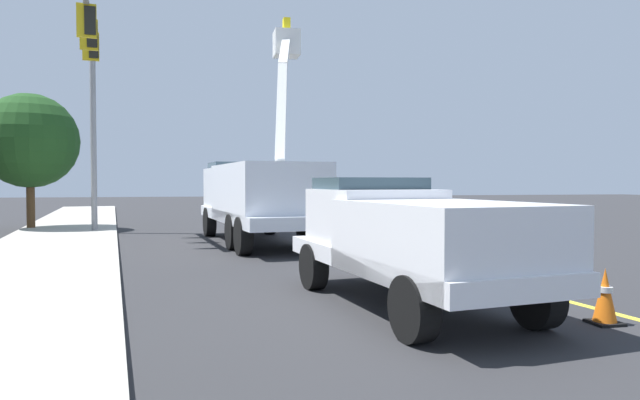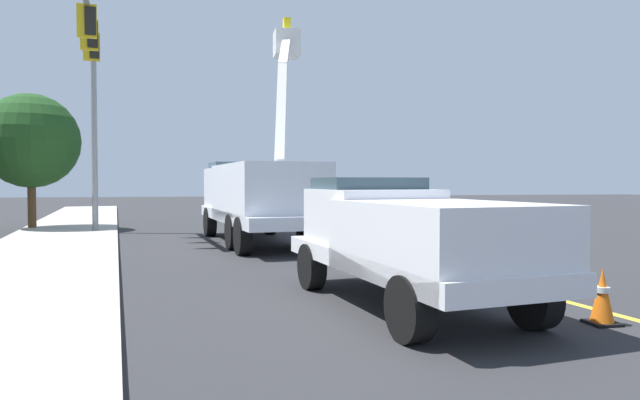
% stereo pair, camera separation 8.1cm
% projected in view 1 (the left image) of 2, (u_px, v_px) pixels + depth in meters
% --- Properties ---
extents(ground, '(120.00, 120.00, 0.00)m').
position_uv_depth(ground, '(357.00, 246.00, 17.45)').
color(ground, '#2D2D30').
extents(sidewalk_far_side, '(59.88, 12.33, 0.12)m').
position_uv_depth(sidewalk_far_side, '(44.00, 257.00, 14.42)').
color(sidewalk_far_side, '#B2ADA3').
rests_on(sidewalk_far_side, ground).
extents(lane_centre_stripe, '(49.49, 7.46, 0.01)m').
position_uv_depth(lane_centre_stripe, '(357.00, 246.00, 17.44)').
color(lane_centre_stripe, yellow).
rests_on(lane_centre_stripe, ground).
extents(utility_bucket_truck, '(8.48, 3.67, 7.85)m').
position_uv_depth(utility_bucket_truck, '(258.00, 193.00, 18.36)').
color(utility_bucket_truck, white).
rests_on(utility_bucket_truck, ground).
extents(service_pickup_truck, '(5.85, 2.90, 2.06)m').
position_uv_depth(service_pickup_truck, '(409.00, 236.00, 8.95)').
color(service_pickup_truck, white).
rests_on(service_pickup_truck, ground).
extents(passing_minivan, '(5.03, 2.58, 1.69)m').
position_uv_depth(passing_minivan, '(332.00, 203.00, 27.01)').
color(passing_minivan, silver).
rests_on(passing_minivan, ground).
extents(traffic_cone_leading, '(0.40, 0.40, 0.79)m').
position_uv_depth(traffic_cone_leading, '(605.00, 297.00, 7.85)').
color(traffic_cone_leading, black).
rests_on(traffic_cone_leading, ground).
extents(traffic_cone_mid_front, '(0.40, 0.40, 0.73)m').
position_uv_depth(traffic_cone_mid_front, '(275.00, 222.00, 23.01)').
color(traffic_cone_mid_front, black).
rests_on(traffic_cone_mid_front, ground).
extents(traffic_signal_mast, '(6.00, 1.14, 7.97)m').
position_uv_depth(traffic_signal_mast, '(92.00, 77.00, 19.86)').
color(traffic_signal_mast, gray).
rests_on(traffic_signal_mast, ground).
extents(street_tree_right, '(3.82, 3.82, 5.55)m').
position_uv_depth(street_tree_right, '(30.00, 141.00, 22.78)').
color(street_tree_right, brown).
rests_on(street_tree_right, ground).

